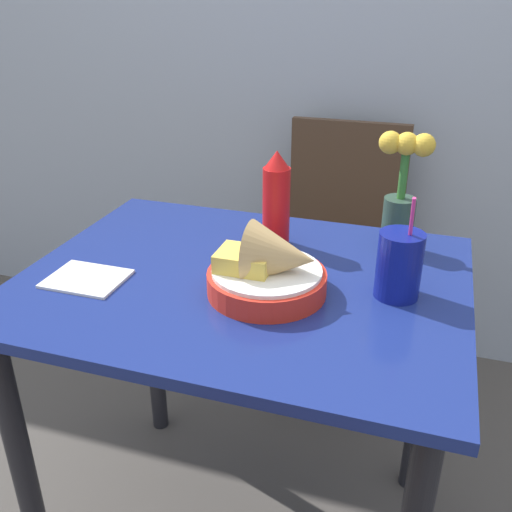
% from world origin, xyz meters
% --- Properties ---
extents(dining_table, '(0.91, 0.71, 0.76)m').
position_xyz_m(dining_table, '(0.00, 0.00, 0.63)').
color(dining_table, navy).
rests_on(dining_table, ground_plane).
extents(chair_far_window, '(0.40, 0.40, 0.91)m').
position_xyz_m(chair_far_window, '(0.07, 0.81, 0.54)').
color(chair_far_window, '#473323').
rests_on(chair_far_window, ground_plane).
extents(food_basket, '(0.24, 0.24, 0.15)m').
position_xyz_m(food_basket, '(0.08, -0.05, 0.82)').
color(food_basket, red).
rests_on(food_basket, dining_table).
extents(ketchup_bottle, '(0.06, 0.06, 0.22)m').
position_xyz_m(ketchup_bottle, '(0.02, 0.18, 0.87)').
color(ketchup_bottle, red).
rests_on(ketchup_bottle, dining_table).
extents(drink_cup, '(0.09, 0.09, 0.22)m').
position_xyz_m(drink_cup, '(0.31, 0.02, 0.83)').
color(drink_cup, navy).
rests_on(drink_cup, dining_table).
extents(flower_vase, '(0.12, 0.07, 0.27)m').
position_xyz_m(flower_vase, '(0.29, 0.24, 0.89)').
color(flower_vase, '#2D4738').
rests_on(flower_vase, dining_table).
extents(napkin, '(0.16, 0.12, 0.01)m').
position_xyz_m(napkin, '(-0.30, -0.11, 0.77)').
color(napkin, white).
rests_on(napkin, dining_table).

